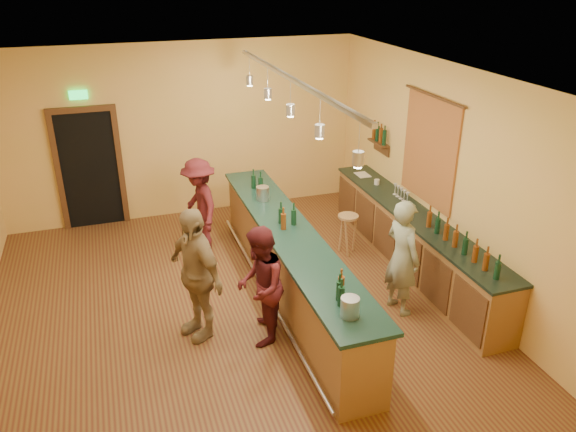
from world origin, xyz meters
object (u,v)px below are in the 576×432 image
object	(u,v)px
customer_a	(260,286)
tasting_bar	(290,260)
customer_c	(200,204)
bar_stool	(348,223)
back_counter	(413,241)
customer_b	(195,274)
bartender	(402,257)

from	to	relation	value
customer_a	tasting_bar	bearing A→B (deg)	160.74
customer_c	bar_stool	distance (m)	2.46
customer_a	bar_stool	world-z (taller)	customer_a
customer_c	bar_stool	bearing A→B (deg)	56.61
tasting_bar	bar_stool	bearing A→B (deg)	36.41
back_counter	customer_b	world-z (taller)	customer_b
customer_b	customer_c	size ratio (longest dim) A/B	1.14
customer_a	bar_stool	xyz separation A→B (m)	(1.99, 1.79, -0.24)
tasting_bar	back_counter	bearing A→B (deg)	4.99
customer_a	back_counter	bearing A→B (deg)	130.01
back_counter	bartender	bearing A→B (deg)	-128.13
bartender	customer_a	world-z (taller)	bartender
back_counter	customer_a	size ratio (longest dim) A/B	2.91
tasting_bar	customer_c	xyz separation A→B (m)	(-0.91, 1.98, 0.17)
back_counter	bar_stool	distance (m)	1.10
back_counter	customer_a	world-z (taller)	customer_a
customer_b	tasting_bar	bearing A→B (deg)	83.68
back_counter	customer_a	distance (m)	2.93
bartender	customer_b	distance (m)	2.75
customer_b	bar_stool	world-z (taller)	customer_b
back_counter	bartender	xyz separation A→B (m)	(-0.75, -0.95, 0.34)
tasting_bar	bar_stool	size ratio (longest dim) A/B	7.41
customer_c	bar_stool	xyz separation A→B (m)	(2.24, -1.00, -0.24)
bartender	customer_a	distance (m)	2.00
tasting_bar	bartender	distance (m)	1.55
tasting_bar	customer_a	distance (m)	1.07
customer_a	customer_b	distance (m)	0.83
customer_b	customer_c	world-z (taller)	customer_b
tasting_bar	customer_a	world-z (taller)	customer_a
bartender	bar_stool	xyz separation A→B (m)	(-0.01, 1.75, -0.28)
customer_c	customer_a	bearing A→B (deg)	-4.25
tasting_bar	bartender	bearing A→B (deg)	-30.09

